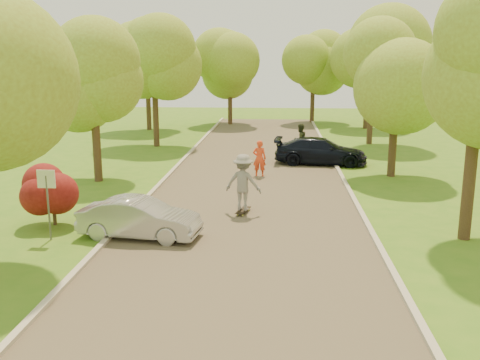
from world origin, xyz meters
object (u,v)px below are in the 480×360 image
(person_olive, at_px, (300,140))
(longboard, at_px, (243,210))
(dark_sedan, at_px, (321,151))
(street_sign, at_px, (47,190))
(skateboarder, at_px, (243,182))
(person_striped, at_px, (259,158))
(silver_sedan, at_px, (140,218))

(person_olive, bearing_deg, longboard, 38.53)
(dark_sedan, bearing_deg, street_sign, 149.49)
(dark_sedan, bearing_deg, skateboarder, 165.08)
(street_sign, height_order, person_striped, street_sign)
(skateboarder, relative_size, person_striped, 1.17)
(silver_sedan, bearing_deg, person_olive, -12.28)
(person_striped, height_order, person_olive, person_olive)
(silver_sedan, height_order, person_olive, person_olive)
(silver_sedan, height_order, longboard, silver_sedan)
(person_olive, bearing_deg, street_sign, 22.16)
(street_sign, xyz_separation_m, person_olive, (8.12, 15.36, -0.66))
(silver_sedan, height_order, person_striped, person_striped)
(silver_sedan, bearing_deg, street_sign, 106.54)
(dark_sedan, height_order, skateboarder, skateboarder)
(longboard, distance_m, skateboarder, 1.02)
(dark_sedan, bearing_deg, longboard, 165.08)
(dark_sedan, xyz_separation_m, skateboarder, (-3.44, -9.48, 0.44))
(street_sign, xyz_separation_m, longboard, (5.66, 3.27, -1.45))
(silver_sedan, bearing_deg, longboard, -38.55)
(dark_sedan, distance_m, person_olive, 2.79)
(person_olive, bearing_deg, dark_sedan, 70.55)
(skateboarder, height_order, person_olive, skateboarder)
(silver_sedan, height_order, skateboarder, skateboarder)
(dark_sedan, bearing_deg, silver_sedan, 157.47)
(street_sign, xyz_separation_m, dark_sedan, (9.10, 12.75, -0.87))
(person_striped, bearing_deg, longboard, 89.71)
(skateboarder, bearing_deg, person_olive, -87.58)
(longboard, bearing_deg, silver_sedan, 57.58)
(street_sign, bearing_deg, dark_sedan, 54.48)
(person_striped, bearing_deg, person_olive, -106.92)
(dark_sedan, distance_m, longboard, 10.10)
(skateboarder, bearing_deg, silver_sedan, 57.58)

